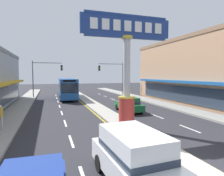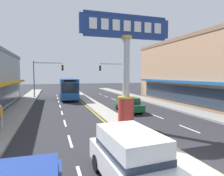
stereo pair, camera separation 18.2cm
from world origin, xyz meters
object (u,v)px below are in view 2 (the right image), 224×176
(traffic_light_right_side, at_px, (115,73))
(pedestrian_near_kerb, at_px, (0,115))
(district_sign, at_px, (126,68))
(traffic_light_left_side, at_px, (45,73))
(suv_near_left_lane, at_px, (132,158))
(bus_near_right_lane, at_px, (68,87))
(sedan_mid_left_lane, at_px, (129,104))
(storefront_right, at_px, (209,71))

(traffic_light_right_side, bearing_deg, pedestrian_near_kerb, -127.42)
(district_sign, height_order, traffic_light_right_side, district_sign)
(traffic_light_left_side, distance_m, suv_near_left_lane, 28.62)
(bus_near_right_lane, height_order, sedan_mid_left_lane, bus_near_right_lane)
(district_sign, distance_m, sedan_mid_left_lane, 7.11)
(storefront_right, relative_size, pedestrian_near_kerb, 14.53)
(district_sign, height_order, traffic_light_left_side, district_sign)
(traffic_light_left_side, bearing_deg, sedan_mid_left_lane, -60.92)
(pedestrian_near_kerb, bearing_deg, traffic_light_left_side, 82.88)
(storefront_right, relative_size, traffic_light_left_side, 3.87)
(traffic_light_left_side, xyz_separation_m, sedan_mid_left_lane, (8.70, -15.65, -3.46))
(storefront_right, xyz_separation_m, sedan_mid_left_lane, (-11.37, -1.02, -3.56))
(bus_near_right_lane, height_order, pedestrian_near_kerb, bus_near_right_lane)
(district_sign, height_order, bus_near_right_lane, district_sign)
(suv_near_left_lane, bearing_deg, bus_near_right_lane, 89.99)
(traffic_light_left_side, relative_size, traffic_light_right_side, 1.00)
(bus_near_right_lane, distance_m, pedestrian_near_kerb, 18.65)
(district_sign, xyz_separation_m, bus_near_right_lane, (-2.56, 19.39, -2.48))
(bus_near_right_lane, xyz_separation_m, sedan_mid_left_lane, (5.12, -13.80, -1.08))
(traffic_light_right_side, bearing_deg, sedan_mid_left_lane, -103.11)
(district_sign, xyz_separation_m, suv_near_left_lane, (-2.56, -6.97, -3.37))
(storefront_right, bearing_deg, pedestrian_near_kerb, -167.82)
(storefront_right, distance_m, pedestrian_near_kerb, 23.25)
(traffic_light_left_side, height_order, traffic_light_right_side, same)
(pedestrian_near_kerb, bearing_deg, sedan_mid_left_lane, 19.03)
(district_sign, relative_size, storefront_right, 0.33)
(traffic_light_right_side, distance_m, sedan_mid_left_lane, 16.18)
(traffic_light_right_side, height_order, sedan_mid_left_lane, traffic_light_right_side)
(traffic_light_left_side, bearing_deg, storefront_right, -36.08)
(traffic_light_left_side, xyz_separation_m, traffic_light_right_side, (12.29, -0.25, 0.00))
(district_sign, distance_m, suv_near_left_lane, 8.15)
(district_sign, distance_m, bus_near_right_lane, 19.71)
(district_sign, bearing_deg, traffic_light_left_side, 106.14)
(district_sign, relative_size, suv_near_left_lane, 1.71)
(storefront_right, distance_m, suv_near_left_lane, 21.62)
(storefront_right, xyz_separation_m, traffic_light_left_side, (-20.07, 14.63, -0.10))
(sedan_mid_left_lane, bearing_deg, storefront_right, 5.11)
(storefront_right, height_order, traffic_light_left_side, storefront_right)
(traffic_light_left_side, xyz_separation_m, bus_near_right_lane, (3.58, -1.85, -2.38))
(pedestrian_near_kerb, bearing_deg, traffic_light_right_side, 52.58)
(traffic_light_left_side, bearing_deg, district_sign, -73.86)
(suv_near_left_lane, bearing_deg, pedestrian_near_kerb, 124.61)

